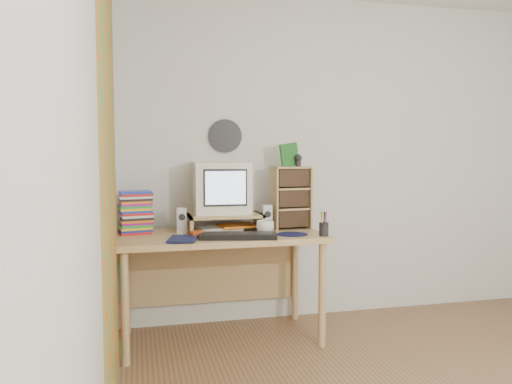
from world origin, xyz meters
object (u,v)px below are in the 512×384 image
keyboard (238,236)px  dvd_stack (136,212)px  crt_monitor (222,188)px  mug (265,228)px  desk (219,251)px  diary (169,237)px  cd_rack (291,198)px

keyboard → dvd_stack: (-0.64, 0.35, 0.13)m
crt_monitor → mug: crt_monitor is taller
desk → crt_monitor: size_ratio=3.62×
keyboard → diary: size_ratio=2.31×
crt_monitor → desk: bearing=-111.3°
desk → dvd_stack: bearing=174.2°
desk → diary: bearing=-142.9°
crt_monitor → dvd_stack: (-0.60, -0.03, -0.16)m
desk → keyboard: size_ratio=2.81×
cd_rack → dvd_stack: bearing=172.6°
keyboard → mug: (0.21, 0.10, 0.03)m
desk → cd_rack: 0.65m
crt_monitor → dvd_stack: crt_monitor is taller
mug → diary: bearing=-172.7°
diary → desk: bearing=50.4°
diary → cd_rack: bearing=32.1°
keyboard → mug: 0.23m
crt_monitor → cd_rack: 0.51m
mug → cd_rack: bearing=41.5°
cd_rack → diary: bearing=-167.3°
mug → desk: bearing=146.2°
desk → diary: diary is taller
keyboard → mug: mug is taller
crt_monitor → diary: bearing=-135.4°
desk → mug: mug is taller
cd_rack → diary: cd_rack is taller
cd_rack → mug: 0.38m
keyboard → dvd_stack: size_ratio=1.69×
keyboard → diary: (-0.44, 0.02, 0.00)m
crt_monitor → dvd_stack: bearing=-174.5°
dvd_stack → diary: dvd_stack is taller
keyboard → cd_rack: size_ratio=1.10×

